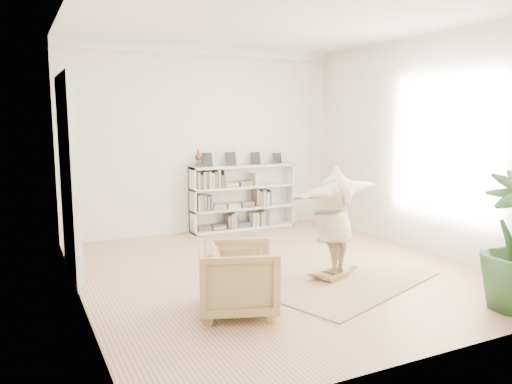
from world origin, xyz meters
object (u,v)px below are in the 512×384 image
bookshelf (243,198)px  armchair (238,279)px  rocker_board (332,274)px  person (334,217)px

bookshelf → armchair: bearing=-115.3°
bookshelf → rocker_board: size_ratio=3.60×
bookshelf → rocker_board: bearing=-93.4°
person → armchair: bearing=-2.0°
bookshelf → armchair: size_ratio=2.47×
rocker_board → armchair: bearing=178.0°
armchair → rocker_board: 1.81m
bookshelf → person: 3.49m
bookshelf → person: size_ratio=1.19×
armchair → rocker_board: armchair is taller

